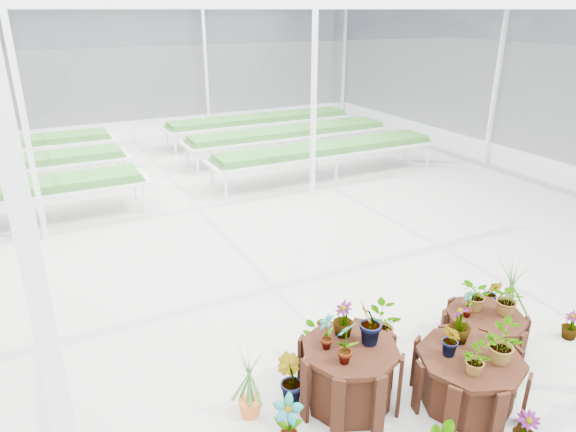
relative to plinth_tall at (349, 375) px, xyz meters
name	(u,v)px	position (x,y,z in m)	size (l,w,h in m)	color
ground_plane	(270,297)	(0.19, 2.51, -0.39)	(24.00, 24.00, 0.00)	gray
greenhouse_shell	(268,159)	(0.19, 2.51, 1.86)	(18.00, 24.00, 4.50)	white
steel_frame	(268,159)	(0.19, 2.51, 1.86)	(18.00, 24.00, 4.50)	silver
nursery_benches	(158,160)	(0.19, 9.71, 0.03)	(16.00, 7.00, 0.84)	silver
plinth_tall	(349,375)	(0.00, 0.00, 0.00)	(1.13, 1.13, 0.77)	black
plinth_mid	(467,380)	(1.20, -0.60, -0.06)	(1.22, 1.22, 0.64)	black
plinth_low	(484,330)	(2.20, 0.10, -0.15)	(1.06, 1.06, 0.48)	black
nursery_plants	(416,344)	(0.91, -0.03, 0.14)	(4.82, 2.70, 1.33)	#356A28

